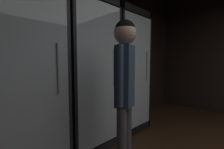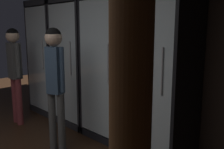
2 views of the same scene
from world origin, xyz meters
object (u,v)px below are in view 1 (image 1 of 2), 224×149
at_px(cooler_left, 22,79).
at_px(shopper_far, 125,82).
at_px(cooler_center, 85,75).
at_px(cooler_right, 122,73).

distance_m(cooler_left, shopper_far, 1.09).
xyz_separation_m(cooler_left, cooler_center, (0.80, -0.00, -0.01)).
bearing_deg(cooler_right, cooler_left, -179.99).
bearing_deg(cooler_center, cooler_right, 0.08).
relative_size(cooler_left, cooler_center, 1.00).
relative_size(cooler_center, cooler_right, 1.00).
height_order(cooler_center, cooler_right, same).
xyz_separation_m(cooler_center, cooler_right, (0.80, 0.00, -0.00)).
height_order(cooler_left, cooler_center, same).
bearing_deg(cooler_right, cooler_center, -179.92).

